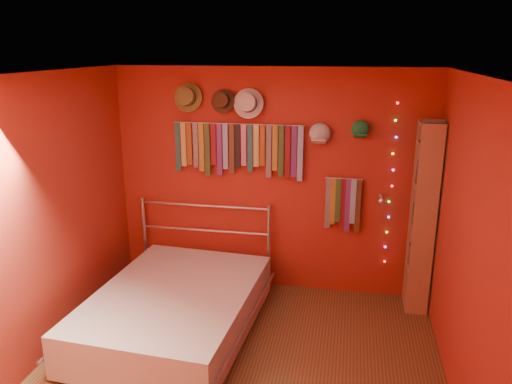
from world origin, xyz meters
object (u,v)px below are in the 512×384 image
Objects in this scene: tie_rack at (238,147)px; bookshelf at (427,218)px; bed at (175,309)px; reading_lamp at (381,200)px.

tie_rack is 0.72× the size of bookshelf.
bed is at bearing -109.93° from tie_rack.
bookshelf is at bearing 25.16° from bed.
tie_rack is at bearing 175.59° from bookshelf.
reading_lamp is (1.54, -0.18, -0.46)m from tie_rack.
bookshelf is (0.47, 0.03, -0.17)m from reading_lamp.
bookshelf is at bearing 3.18° from reading_lamp.
reading_lamp reaches higher than bed.
reading_lamp is 0.15× the size of bed.
reading_lamp is at bearing 29.08° from bed.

